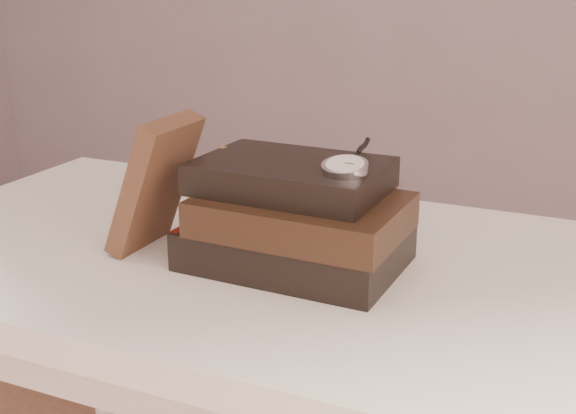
% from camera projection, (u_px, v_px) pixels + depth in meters
% --- Properties ---
extents(table, '(1.00, 0.60, 0.75)m').
position_uv_depth(table, '(237.00, 308.00, 1.04)').
color(table, white).
rests_on(table, ground).
extents(book_stack, '(0.27, 0.19, 0.13)m').
position_uv_depth(book_stack, '(296.00, 218.00, 0.93)').
color(book_stack, black).
rests_on(book_stack, table).
extents(journal, '(0.09, 0.12, 0.18)m').
position_uv_depth(journal, '(155.00, 184.00, 0.97)').
color(journal, '#3A2216').
rests_on(journal, table).
extents(pocket_watch, '(0.06, 0.16, 0.02)m').
position_uv_depth(pocket_watch, '(346.00, 166.00, 0.87)').
color(pocket_watch, silver).
rests_on(pocket_watch, book_stack).
extents(eyeglasses, '(0.11, 0.13, 0.05)m').
position_uv_depth(eyeglasses, '(263.00, 181.00, 1.04)').
color(eyeglasses, silver).
rests_on(eyeglasses, book_stack).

